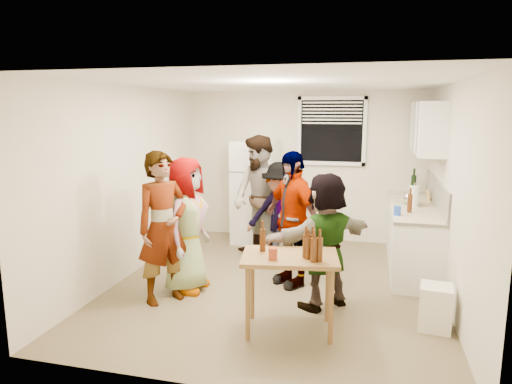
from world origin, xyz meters
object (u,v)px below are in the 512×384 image
(wine_bottle, at_px, (413,195))
(guest_grey, at_px, (188,289))
(serving_table, at_px, (289,330))
(guest_stripe, at_px, (166,300))
(guest_orange, at_px, (324,306))
(guest_black, at_px, (291,284))
(beer_bottle_counter, at_px, (409,212))
(beer_bottle_table, at_px, (308,259))
(trash_bin, at_px, (435,305))
(guest_back_right, at_px, (280,266))
(guest_back_left, at_px, (260,258))
(blue_cup, at_px, (397,215))
(red_cup, at_px, (273,259))
(kettle, at_px, (410,204))
(refrigerator, at_px, (256,191))

(wine_bottle, height_order, guest_grey, wine_bottle)
(serving_table, xyz_separation_m, guest_stripe, (-1.53, 0.38, 0.00))
(guest_orange, bearing_deg, guest_black, -93.92)
(beer_bottle_counter, xyz_separation_m, beer_bottle_table, (-1.05, -1.83, -0.11))
(trash_bin, height_order, serving_table, trash_bin)
(guest_orange, bearing_deg, serving_table, 23.49)
(guest_grey, bearing_deg, guest_back_right, -37.25)
(guest_back_left, bearing_deg, guest_back_right, 3.10)
(wine_bottle, relative_size, blue_cup, 2.59)
(guest_black, bearing_deg, red_cup, -44.57)
(kettle, relative_size, blue_cup, 2.14)
(beer_bottle_counter, bearing_deg, blue_cup, -127.92)
(beer_bottle_table, height_order, guest_back_left, beer_bottle_table)
(guest_black, bearing_deg, refrigerator, 160.52)
(red_cup, bearing_deg, wine_bottle, 64.67)
(wine_bottle, relative_size, trash_bin, 0.66)
(wine_bottle, height_order, guest_back_right, wine_bottle)
(guest_black, bearing_deg, beer_bottle_counter, 63.34)
(guest_back_right, relative_size, guest_orange, 0.97)
(guest_stripe, bearing_deg, guest_back_left, 14.74)
(guest_stripe, xyz_separation_m, guest_orange, (1.81, 0.29, 0.00))
(wine_bottle, height_order, guest_black, wine_bottle)
(red_cup, relative_size, guest_back_right, 0.08)
(guest_back_left, relative_size, guest_back_right, 1.24)
(guest_black, relative_size, guest_orange, 1.11)
(refrigerator, relative_size, beer_bottle_table, 8.01)
(refrigerator, height_order, wine_bottle, refrigerator)
(refrigerator, relative_size, wine_bottle, 5.60)
(blue_cup, distance_m, guest_orange, 1.50)
(guest_back_right, bearing_deg, trash_bin, -30.74)
(red_cup, distance_m, guest_black, 1.60)
(red_cup, bearing_deg, guest_stripe, 158.94)
(kettle, distance_m, guest_grey, 3.24)
(guest_grey, bearing_deg, blue_cup, -69.11)
(trash_bin, bearing_deg, beer_bottle_counter, 97.81)
(guest_grey, distance_m, guest_stripe, 0.39)
(blue_cup, bearing_deg, guest_back_left, 163.69)
(kettle, relative_size, wine_bottle, 0.83)
(guest_black, bearing_deg, guest_grey, -114.57)
(beer_bottle_counter, bearing_deg, serving_table, -125.10)
(guest_back_right, distance_m, guest_orange, 1.41)
(blue_cup, distance_m, beer_bottle_table, 1.86)
(guest_black, bearing_deg, blue_cup, 57.31)
(blue_cup, distance_m, guest_stripe, 3.00)
(guest_black, bearing_deg, trash_bin, 15.66)
(guest_grey, distance_m, guest_back_right, 1.46)
(wine_bottle, height_order, beer_bottle_table, wine_bottle)
(kettle, relative_size, beer_bottle_counter, 1.06)
(blue_cup, xyz_separation_m, guest_back_right, (-1.54, 0.31, -0.90))
(kettle, relative_size, guest_back_left, 0.14)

